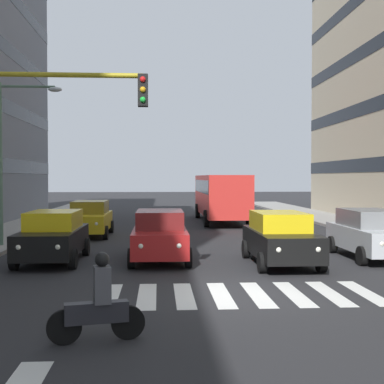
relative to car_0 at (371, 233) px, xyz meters
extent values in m
plane|color=#262628|center=(5.53, 5.35, -0.89)|extent=(180.00, 180.00, 0.00)
cube|color=silver|center=(2.38, 5.35, -0.88)|extent=(0.45, 2.80, 0.01)
cube|color=silver|center=(3.28, 5.35, -0.88)|extent=(0.45, 2.80, 0.01)
cube|color=silver|center=(4.18, 5.35, -0.88)|extent=(0.45, 2.80, 0.01)
cube|color=silver|center=(5.08, 5.35, -0.88)|extent=(0.45, 2.80, 0.01)
cube|color=silver|center=(5.98, 5.35, -0.88)|extent=(0.45, 2.80, 0.01)
cube|color=silver|center=(6.88, 5.35, -0.88)|extent=(0.45, 2.80, 0.01)
cube|color=silver|center=(7.78, 5.35, -0.88)|extent=(0.45, 2.80, 0.01)
cube|color=silver|center=(8.68, 5.35, -0.88)|extent=(0.45, 2.80, 0.01)
cube|color=#B2B7BC|center=(0.00, 0.05, -0.17)|extent=(1.80, 4.40, 0.80)
cube|color=slate|center=(0.00, -0.15, 0.53)|extent=(1.58, 2.46, 0.60)
cylinder|color=black|center=(0.90, 1.50, -0.57)|extent=(0.22, 0.64, 0.64)
cylinder|color=black|center=(-0.90, -1.40, -0.57)|extent=(0.22, 0.64, 0.64)
cylinder|color=black|center=(0.90, -1.40, -0.57)|extent=(0.22, 0.64, 0.64)
sphere|color=white|center=(0.58, 2.20, -0.09)|extent=(0.18, 0.18, 0.18)
cube|color=black|center=(3.50, 1.13, -0.17)|extent=(1.80, 4.40, 0.80)
cube|color=yellow|center=(3.50, 0.93, 0.53)|extent=(1.58, 2.46, 0.60)
cylinder|color=black|center=(2.60, 2.58, -0.57)|extent=(0.22, 0.64, 0.64)
cylinder|color=black|center=(4.40, 2.58, -0.57)|extent=(0.22, 0.64, 0.64)
cylinder|color=black|center=(2.60, -0.33, -0.57)|extent=(0.22, 0.64, 0.64)
cylinder|color=black|center=(4.40, -0.33, -0.57)|extent=(0.22, 0.64, 0.64)
sphere|color=white|center=(2.92, 3.28, -0.09)|extent=(0.18, 0.18, 0.18)
sphere|color=white|center=(4.07, 3.28, -0.09)|extent=(0.18, 0.18, 0.18)
cube|color=maroon|center=(7.45, 0.06, -0.17)|extent=(1.80, 4.40, 0.80)
cube|color=maroon|center=(7.45, -0.14, 0.53)|extent=(1.58, 2.46, 0.60)
cylinder|color=black|center=(6.55, 1.51, -0.57)|extent=(0.22, 0.64, 0.64)
cylinder|color=black|center=(8.35, 1.51, -0.57)|extent=(0.22, 0.64, 0.64)
cylinder|color=black|center=(6.55, -1.39, -0.57)|extent=(0.22, 0.64, 0.64)
cylinder|color=black|center=(8.35, -1.39, -0.57)|extent=(0.22, 0.64, 0.64)
sphere|color=white|center=(6.88, 2.21, -0.09)|extent=(0.18, 0.18, 0.18)
sphere|color=white|center=(8.03, 2.21, -0.09)|extent=(0.18, 0.18, 0.18)
cube|color=black|center=(11.06, 0.11, -0.17)|extent=(1.80, 4.40, 0.80)
cube|color=yellow|center=(11.06, -0.09, 0.53)|extent=(1.58, 2.46, 0.60)
cylinder|color=black|center=(10.16, 1.56, -0.57)|extent=(0.22, 0.64, 0.64)
cylinder|color=black|center=(11.96, 1.56, -0.57)|extent=(0.22, 0.64, 0.64)
cylinder|color=black|center=(10.16, -1.34, -0.57)|extent=(0.22, 0.64, 0.64)
cylinder|color=black|center=(11.96, -1.34, -0.57)|extent=(0.22, 0.64, 0.64)
sphere|color=white|center=(10.48, 2.26, -0.09)|extent=(0.18, 0.18, 0.18)
sphere|color=white|center=(11.64, 2.26, -0.09)|extent=(0.18, 0.18, 0.18)
cube|color=gold|center=(10.84, -7.62, -0.17)|extent=(1.80, 4.40, 0.80)
cube|color=olive|center=(10.84, -7.82, 0.53)|extent=(1.58, 2.46, 0.60)
cylinder|color=black|center=(9.94, -6.17, -0.57)|extent=(0.22, 0.64, 0.64)
cylinder|color=black|center=(11.74, -6.17, -0.57)|extent=(0.22, 0.64, 0.64)
cylinder|color=black|center=(9.94, -9.08, -0.57)|extent=(0.22, 0.64, 0.64)
cylinder|color=black|center=(11.74, -9.08, -0.57)|extent=(0.22, 0.64, 0.64)
sphere|color=white|center=(10.26, -5.47, -0.09)|extent=(0.18, 0.18, 0.18)
sphere|color=white|center=(11.41, -5.47, -0.09)|extent=(0.18, 0.18, 0.18)
cube|color=red|center=(3.50, -15.51, 0.86)|extent=(2.50, 10.50, 2.50)
cube|color=black|center=(3.50, -15.51, 1.41)|extent=(2.52, 9.87, 0.80)
cylinder|color=black|center=(2.25, -11.83, -0.39)|extent=(0.28, 1.00, 1.00)
cylinder|color=black|center=(4.75, -11.83, -0.39)|extent=(0.28, 1.00, 1.00)
cylinder|color=black|center=(2.25, -18.66, -0.39)|extent=(0.28, 1.00, 1.00)
cylinder|color=black|center=(4.75, -18.66, -0.39)|extent=(0.28, 1.00, 1.00)
cylinder|color=black|center=(9.11, 8.94, -0.59)|extent=(0.61, 0.23, 0.60)
cylinder|color=black|center=(8.04, 8.70, -0.59)|extent=(0.61, 0.23, 0.60)
cube|color=#232328|center=(8.57, 8.82, -0.37)|extent=(1.13, 0.47, 0.36)
cube|color=#4C4C51|center=(8.47, 8.80, 0.11)|extent=(0.35, 0.41, 0.64)
sphere|color=black|center=(8.47, 8.80, 0.55)|extent=(0.26, 0.26, 0.26)
cylinder|color=#AD991E|center=(10.34, 5.33, 4.41)|extent=(4.95, 0.12, 0.12)
cube|color=black|center=(7.86, 5.33, 4.06)|extent=(0.24, 0.28, 0.76)
sphere|color=red|center=(7.86, 5.48, 4.30)|extent=(0.14, 0.14, 0.14)
sphere|color=orange|center=(7.86, 5.48, 4.06)|extent=(0.14, 0.14, 0.14)
sphere|color=green|center=(7.86, 5.48, 3.82)|extent=(0.14, 0.14, 0.14)
cylinder|color=#4C6B56|center=(13.81, -3.39, 2.52)|extent=(0.16, 0.16, 6.50)
cylinder|color=#4C6B56|center=(12.73, -3.39, 5.62)|extent=(2.18, 0.10, 0.10)
ellipsoid|color=#B7BCC1|center=(11.64, -3.39, 5.52)|extent=(0.56, 0.28, 0.20)
camera|label=1|loc=(7.49, 17.88, 1.98)|focal=48.62mm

